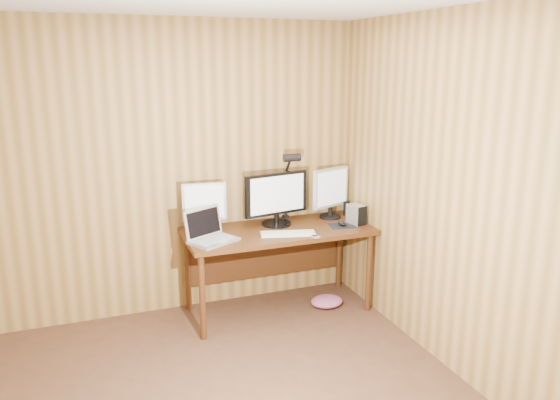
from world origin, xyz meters
TOP-DOWN VIEW (x-y plane):
  - room_shell at (0.00, 0.00)m, footprint 4.00×4.00m
  - desk at (0.93, 1.70)m, footprint 1.60×0.70m
  - monitor_center at (0.96, 1.75)m, footprint 0.60×0.26m
  - monitor_left at (0.33, 1.80)m, footprint 0.37×0.17m
  - monitor_right at (1.50, 1.79)m, footprint 0.40×0.20m
  - laptop at (0.31, 1.53)m, footprint 0.45×0.41m
  - keyboard at (0.95, 1.45)m, footprint 0.47×0.25m
  - mousepad at (1.49, 1.52)m, footprint 0.25×0.21m
  - mouse at (1.49, 1.52)m, footprint 0.07×0.11m
  - hard_drive at (1.63, 1.54)m, footprint 0.14×0.18m
  - phone at (1.14, 1.33)m, footprint 0.06×0.11m
  - speaker at (1.68, 1.82)m, footprint 0.06×0.06m
  - desk_lamp at (1.12, 1.86)m, footprint 0.15×0.22m
  - fabric_pile at (1.37, 1.54)m, footprint 0.35×0.31m

SIDE VIEW (x-z plane):
  - fabric_pile at x=1.37m, z-range 0.00..0.09m
  - desk at x=0.93m, z-range 0.25..1.00m
  - mousepad at x=1.49m, z-range 0.75..0.75m
  - phone at x=1.14m, z-range 0.75..0.76m
  - keyboard at x=0.95m, z-range 0.75..0.77m
  - mouse at x=1.49m, z-range 0.75..0.79m
  - laptop at x=0.31m, z-range 0.68..0.94m
  - speaker at x=1.68m, z-range 0.75..0.88m
  - hard_drive at x=1.63m, z-range 0.75..0.92m
  - monitor_left at x=0.33m, z-range 0.77..1.18m
  - monitor_center at x=0.96m, z-range 0.76..1.23m
  - monitor_right at x=1.50m, z-range 0.77..1.23m
  - desk_lamp at x=1.12m, z-range 0.83..1.49m
  - room_shell at x=0.00m, z-range -0.75..3.25m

